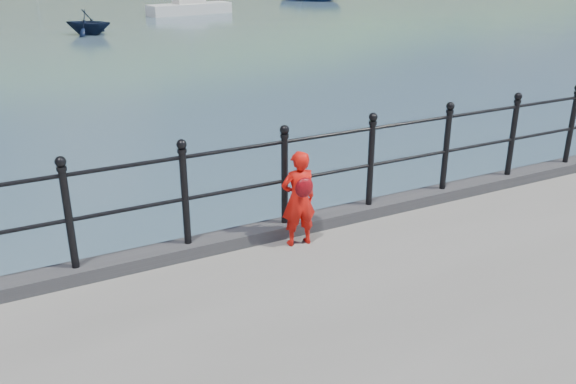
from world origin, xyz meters
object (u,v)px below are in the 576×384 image
launch_navy (88,22)px  child (299,198)px  railing (236,177)px  sailboat_near (190,9)px

launch_navy → child: bearing=-147.3°
railing → child: bearing=-26.9°
launch_navy → sailboat_near: size_ratio=0.31×
child → sailboat_near: sailboat_near is taller
sailboat_near → child: bearing=-115.6°
child → launch_navy: child is taller
railing → launch_navy: size_ratio=7.47×
railing → sailboat_near: 36.68m
child → sailboat_near: size_ratio=0.14×
railing → child: size_ratio=16.12×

